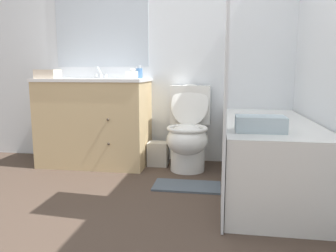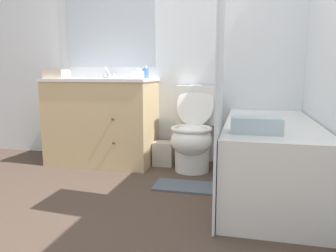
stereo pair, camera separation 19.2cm
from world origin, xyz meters
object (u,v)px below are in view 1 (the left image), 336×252
Objects in this scene: vanity_cabinet at (95,121)px; soap_dispenser at (139,73)px; toilet at (188,133)px; wastebasket at (158,154)px; bathtub at (267,155)px; hand_towel_folded at (48,74)px; tissue_box at (133,74)px; bath_towel_folded at (260,124)px; sink_faucet at (101,75)px; bath_mat at (187,186)px.

soap_dispenser reaches higher than vanity_cabinet.
wastebasket is (-0.32, 0.08, -0.24)m from toilet.
hand_towel_folded is at bearing 170.10° from bathtub.
tissue_box is 0.43× the size of bath_towel_folded.
wastebasket is 0.84m from soap_dispenser.
bath_towel_folded reaches higher than wastebasket.
bathtub is 1.52m from tissue_box.
bathtub is 6.62× the size of wastebasket.
hand_towel_folded is at bearing -164.43° from soap_dispenser.
bathtub is at bearing -29.26° from wastebasket.
sink_faucet is at bearing 165.62° from wastebasket.
sink_faucet reaches higher than vanity_cabinet.
toilet is 0.78m from soap_dispenser.
tissue_box is (-0.58, 0.11, 0.56)m from toilet.
tissue_box is at bearing 9.08° from vanity_cabinet.
sink_faucet is 0.59× the size of wastebasket.
vanity_cabinet is 7.71× the size of sink_faucet.
toilet is 0.63m from bath_mat.
vanity_cabinet is 0.73m from wastebasket.
bath_mat is (0.62, -0.63, -0.91)m from tissue_box.
toilet is at bearing 94.70° from bath_mat.
vanity_cabinet is 8.04× the size of tissue_box.
bathtub is at bearing 76.16° from bath_towel_folded.
vanity_cabinet is 0.67m from soap_dispenser.
hand_towel_folded is at bearing -158.15° from vanity_cabinet.
tissue_box is at bearing 136.18° from bath_towel_folded.
wastebasket is 0.84m from tissue_box.
sink_faucet is 1.08× the size of soap_dispenser.
hand_towel_folded reaches higher than bath_mat.
vanity_cabinet reaches higher than toilet.
hand_towel_folded is (-0.86, -0.24, -0.01)m from soap_dispenser.
bathtub is (1.65, -0.72, -0.63)m from sink_faucet.
tissue_box is at bearing 174.67° from wastebasket.
vanity_cabinet is at bearing -170.92° from tissue_box.
toilet is 1.50× the size of bath_mat.
sink_faucet is (-0.00, 0.21, 0.47)m from vanity_cabinet.
wastebasket is at bearing 10.72° from hand_towel_folded.
tissue_box is at bearing 134.64° from bath_mat.
vanity_cabinet is 1.84m from bath_towel_folded.
toilet is at bearing -14.76° from wastebasket.
bath_towel_folded is (1.52, -1.02, 0.17)m from vanity_cabinet.
sink_faucet is 1.98m from bath_towel_folded.
sink_faucet is 0.26× the size of bath_mat.
bath_towel_folded reaches higher than bathtub.
soap_dispenser is (-1.19, 0.60, 0.65)m from bathtub.
bath_mat is (0.55, -0.64, -0.93)m from soap_dispenser.
vanity_cabinet is 3.49× the size of bath_towel_folded.
wastebasket is at bearing 165.24° from toilet.
bath_towel_folded is (0.56, -0.98, 0.26)m from toilet.
bath_mat is (0.04, -0.52, -0.35)m from toilet.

